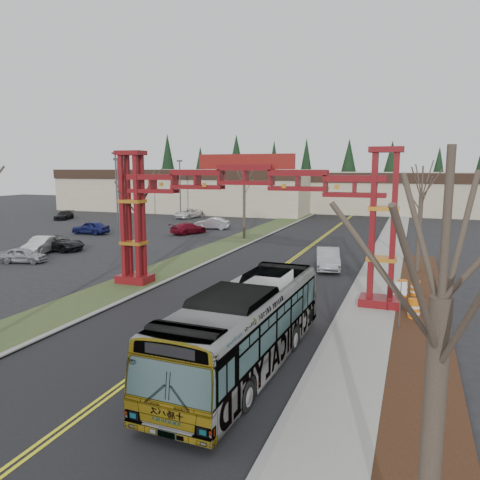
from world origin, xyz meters
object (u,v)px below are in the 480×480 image
at_px(parked_car_near_c, 57,243).
at_px(parked_car_near_a, 23,255).
at_px(transit_bus, 246,327).
at_px(light_pole_mid, 116,184).
at_px(retail_building_east, 418,192).
at_px(barrel_north, 415,289).
at_px(parked_car_mid_a, 189,228).
at_px(retail_building_west, 193,189).
at_px(parked_car_near_b, 41,245).
at_px(parked_car_far_a, 212,223).
at_px(parked_car_mid_b, 91,228).
at_px(bare_tree_right_far, 421,196).
at_px(bare_tree_median_far, 244,185).
at_px(bare_tree_right_near, 441,300).
at_px(silver_sedan, 328,259).
at_px(parked_car_far_c, 64,215).
at_px(gateway_arch, 246,198).
at_px(light_pole_near, 119,197).
at_px(bare_tree_median_mid, 139,204).
at_px(barrel_south, 414,310).
at_px(barrel_mid, 402,289).
at_px(parked_car_far_b, 188,213).
at_px(light_pole_far, 180,185).
at_px(street_sign, 401,296).

bearing_deg(parked_car_near_c, parked_car_near_a, -169.26).
height_order(transit_bus, light_pole_mid, light_pole_mid).
xyz_separation_m(retail_building_east, barrel_north, (-0.12, -58.98, -2.99)).
xyz_separation_m(parked_car_near_a, parked_car_mid_a, (5.08, 20.21, 0.04)).
relative_size(retail_building_west, transit_bus, 3.85).
bearing_deg(parked_car_near_b, parked_car_far_a, 55.15).
relative_size(parked_car_mid_b, bare_tree_right_far, 0.57).
distance_m(parked_car_mid_a, bare_tree_median_far, 9.25).
relative_size(retail_building_west, bare_tree_right_near, 5.68).
height_order(parked_car_near_a, bare_tree_right_far, bare_tree_right_far).
bearing_deg(retail_building_west, bare_tree_right_far, -47.44).
xyz_separation_m(silver_sedan, parked_car_near_c, (-25.51, -0.82, -0.09)).
distance_m(parked_car_far_a, barrel_north, 35.07).
distance_m(parked_car_near_a, parked_car_mid_a, 20.84).
xyz_separation_m(silver_sedan, parked_car_near_b, (-25.88, -2.41, -0.04)).
height_order(bare_tree_right_near, light_pole_mid, light_pole_mid).
bearing_deg(parked_car_far_a, parked_car_far_c, -107.62).
height_order(gateway_arch, parked_car_mid_a, gateway_arch).
bearing_deg(parked_car_near_b, light_pole_near, 28.41).
xyz_separation_m(gateway_arch, retail_building_east, (10.00, 61.95, -2.47)).
bearing_deg(light_pole_near, bare_tree_median_mid, -49.69).
relative_size(retail_building_west, retail_building_east, 1.21).
bearing_deg(bare_tree_right_near, parked_car_near_c, 139.20).
height_order(gateway_arch, retail_building_east, gateway_arch).
distance_m(barrel_south, barrel_mid, 4.19).
bearing_deg(bare_tree_median_mid, parked_car_near_a, 171.29).
distance_m(retail_building_west, parked_car_mid_b, 35.49).
distance_m(retail_building_east, parked_car_near_b, 64.07).
bearing_deg(silver_sedan, parked_car_far_c, 142.14).
xyz_separation_m(gateway_arch, parked_car_near_a, (-20.58, 2.76, -5.34)).
height_order(gateway_arch, parked_car_far_b, gateway_arch).
xyz_separation_m(retail_building_west, barrel_north, (39.88, -50.98, -3.24)).
bearing_deg(retail_building_west, parked_car_mid_b, -84.04).
bearing_deg(parked_car_mid_b, parked_car_mid_a, 110.83).
distance_m(parked_car_mid_a, light_pole_mid, 13.59).
distance_m(silver_sedan, light_pole_far, 40.23).
height_order(parked_car_mid_a, street_sign, street_sign).
bearing_deg(parked_car_mid_b, bare_tree_median_far, 98.78).
xyz_separation_m(bare_tree_right_near, bare_tree_right_far, (-0.00, 29.71, -0.14)).
xyz_separation_m(retail_building_west, light_pole_far, (5.64, -16.10, 1.43)).
xyz_separation_m(parked_car_near_c, bare_tree_median_far, (14.02, 13.40, 5.22)).
distance_m(parked_car_far_b, barrel_north, 49.24).
bearing_deg(parked_car_far_c, light_pole_near, -57.05).
relative_size(bare_tree_right_far, light_pole_near, 0.91).
distance_m(bare_tree_median_mid, light_pole_mid, 32.13).
height_order(parked_car_near_a, street_sign, street_sign).
distance_m(retail_building_west, light_pole_near, 44.22).
relative_size(bare_tree_right_near, barrel_south, 7.25).
bearing_deg(barrel_north, light_pole_mid, 148.28).
relative_size(parked_car_near_c, parked_car_far_a, 1.16).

